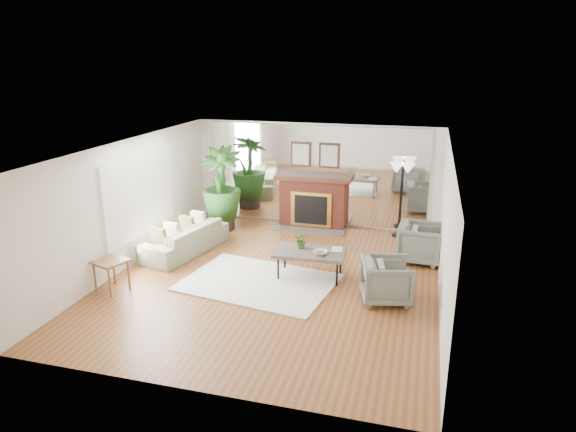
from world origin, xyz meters
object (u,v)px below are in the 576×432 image
(armchair_front, at_px, (387,280))
(potted_ficus, at_px, (221,186))
(sofa, at_px, (185,239))
(side_table, at_px, (111,265))
(coffee_table, at_px, (310,253))
(floor_lamp, at_px, (402,174))
(armchair_back, at_px, (420,243))
(fireplace, at_px, (313,201))

(armchair_front, relative_size, potted_ficus, 0.41)
(sofa, bearing_deg, side_table, 1.03)
(coffee_table, relative_size, sofa, 0.65)
(floor_lamp, bearing_deg, coffee_table, -117.38)
(floor_lamp, bearing_deg, side_table, -137.55)
(coffee_table, xyz_separation_m, potted_ficus, (-2.68, 2.20, 0.58))
(armchair_back, xyz_separation_m, potted_ficus, (-4.65, 0.83, 0.68))
(armchair_back, bearing_deg, fireplace, 61.58)
(coffee_table, xyz_separation_m, armchair_back, (1.98, 1.37, -0.09))
(armchair_front, distance_m, floor_lamp, 3.60)
(sofa, xyz_separation_m, armchair_back, (4.83, 0.83, 0.09))
(potted_ficus, bearing_deg, armchair_back, -10.09)
(armchair_back, distance_m, side_table, 5.99)
(side_table, relative_size, floor_lamp, 0.37)
(fireplace, xyz_separation_m, coffee_table, (0.62, -2.98, -0.17))
(sofa, bearing_deg, fireplace, 150.17)
(floor_lamp, bearing_deg, armchair_front, -89.65)
(sofa, height_order, armchair_front, armchair_front)
(potted_ficus, bearing_deg, fireplace, 20.87)
(sofa, relative_size, potted_ficus, 1.05)
(armchair_back, bearing_deg, coffee_table, 128.08)
(sofa, distance_m, floor_lamp, 5.02)
(armchair_back, height_order, floor_lamp, floor_lamp)
(sofa, bearing_deg, potted_ficus, -173.43)
(armchair_back, relative_size, potted_ficus, 0.43)
(sofa, height_order, potted_ficus, potted_ficus)
(coffee_table, bearing_deg, fireplace, 101.82)
(fireplace, height_order, armchair_front, fireplace)
(potted_ficus, bearing_deg, sofa, -96.04)
(coffee_table, bearing_deg, armchair_front, -22.33)
(fireplace, xyz_separation_m, armchair_front, (2.11, -3.59, -0.29))
(coffee_table, bearing_deg, floor_lamp, 62.62)
(fireplace, xyz_separation_m, sofa, (-2.23, -2.44, -0.35))
(fireplace, xyz_separation_m, armchair_back, (2.60, -1.61, -0.27))
(coffee_table, relative_size, side_table, 2.09)
(fireplace, xyz_separation_m, potted_ficus, (-2.05, -0.78, 0.41))
(coffee_table, xyz_separation_m, floor_lamp, (1.46, 2.82, 0.99))
(coffee_table, bearing_deg, armchair_back, 34.70)
(armchair_back, bearing_deg, sofa, 103.09)
(fireplace, distance_m, potted_ficus, 2.24)
(armchair_front, bearing_deg, armchair_back, -27.87)
(sofa, relative_size, armchair_front, 2.56)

